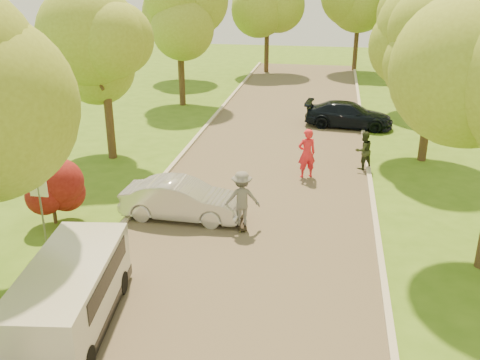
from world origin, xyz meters
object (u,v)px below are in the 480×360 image
Objects in this scene: minivan at (70,294)px; person_olive at (363,150)px; dark_sedan at (349,115)px; longboard at (242,224)px; person_striped at (307,153)px; skateboarder at (242,198)px; street_sign at (40,198)px; silver_sedan at (182,199)px.

person_olive is at bearing 52.00° from minivan.
dark_sedan reaches higher than longboard.
longboard is 0.48× the size of person_striped.
longboard is (-3.52, -12.54, -0.56)m from dark_sedan.
skateboarder reaches higher than minivan.
street_sign is at bearing 7.21° from longboard.
longboard is 0.59× the size of person_olive.
minivan is at bearing -53.30° from street_sign.
minivan is at bearing 166.43° from dark_sedan.
person_striped is (4.75, 10.55, 0.13)m from minivan.
silver_sedan is 2.14m from skateboarder.
minivan is 1.02× the size of dark_sedan.
person_olive is (2.26, 1.39, -0.20)m from person_striped.
person_striped reaches higher than minivan.
street_sign reaches higher than minivan.
silver_sedan is 2.18m from longboard.
silver_sedan is 13.39m from dark_sedan.
street_sign is 0.54× the size of silver_sedan.
longboard is (2.98, 5.72, -0.77)m from minivan.
longboard is 7.44m from person_olive.
dark_sedan is 6.34m from person_olive.
longboard is 0.92m from skateboarder.
silver_sedan is at bearing 8.94° from person_olive.
longboard is at bearing 22.26° from person_olive.
person_olive is (4.02, 6.22, 0.70)m from longboard.
silver_sedan is at bearing -24.84° from skateboarder.
dark_sedan is at bearing -120.38° from skateboarder.
minivan is (2.60, -3.48, -0.69)m from street_sign.
person_striped is 2.66m from person_olive.
person_striped is (1.77, 4.83, -0.02)m from skateboarder.
person_striped is (1.77, 4.83, 0.90)m from longboard.
longboard is at bearing -98.59° from silver_sedan.
silver_sedan is at bearing -24.84° from longboard.
person_striped is at bearing 58.17° from minivan.
skateboarder is at bearing 21.90° from street_sign.
dark_sedan is 13.03m from longboard.
skateboarder is (5.58, 2.24, -0.55)m from street_sign.
dark_sedan is 2.26× the size of person_striped.
minivan is 4.83× the size of longboard.
minivan is 6.50m from longboard.
dark_sedan is (6.50, 18.26, -0.21)m from minivan.
street_sign is at bearing 6.55° from person_olive.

